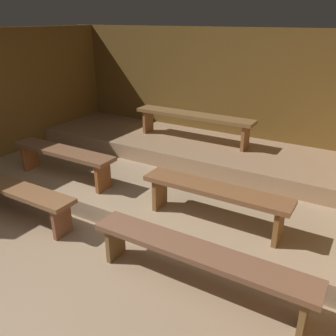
# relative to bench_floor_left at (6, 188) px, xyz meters

# --- Properties ---
(ground) EXTENTS (6.17, 4.98, 0.08)m
(ground) POSITION_rel_bench_floor_left_xyz_m (1.34, 1.18, -0.41)
(ground) COLOR #9A7E61
(wall_back) EXTENTS (6.17, 0.06, 2.20)m
(wall_back) POSITION_rel_bench_floor_left_xyz_m (1.34, 3.30, 0.73)
(wall_back) COLOR brown
(wall_back) RESTS_ON ground
(wall_left) EXTENTS (0.06, 4.98, 2.20)m
(wall_left) POSITION_rel_bench_floor_left_xyz_m (-1.37, 1.18, 0.73)
(wall_left) COLOR brown
(wall_left) RESTS_ON ground
(platform_lower) EXTENTS (5.37, 2.88, 0.24)m
(platform_lower) POSITION_rel_bench_floor_left_xyz_m (1.34, 1.83, -0.25)
(platform_lower) COLOR tan
(platform_lower) RESTS_ON ground
(platform_middle) EXTENTS (5.37, 1.44, 0.24)m
(platform_middle) POSITION_rel_bench_floor_left_xyz_m (1.34, 2.55, -0.01)
(platform_middle) COLOR #9E7C5C
(platform_middle) RESTS_ON platform_lower
(bench_floor_left) EXTENTS (2.14, 0.32, 0.44)m
(bench_floor_left) POSITION_rel_bench_floor_left_xyz_m (0.00, 0.00, 0.00)
(bench_floor_left) COLOR brown
(bench_floor_left) RESTS_ON ground
(bench_floor_right) EXTENTS (2.14, 0.32, 0.44)m
(bench_floor_right) POSITION_rel_bench_floor_left_xyz_m (2.68, 0.00, 0.00)
(bench_floor_right) COLOR brown
(bench_floor_right) RESTS_ON ground
(bench_lower_left) EXTENTS (1.65, 0.32, 0.44)m
(bench_lower_left) POSITION_rel_bench_floor_left_xyz_m (0.20, 0.80, 0.23)
(bench_lower_left) COLOR brown
(bench_lower_left) RESTS_ON platform_lower
(bench_lower_right) EXTENTS (1.65, 0.32, 0.44)m
(bench_lower_right) POSITION_rel_bench_floor_left_xyz_m (2.49, 0.80, 0.23)
(bench_lower_right) COLOR brown
(bench_lower_right) RESTS_ON platform_lower
(bench_middle_center) EXTENTS (2.02, 0.32, 0.44)m
(bench_middle_center) POSITION_rel_bench_floor_left_xyz_m (1.27, 2.64, 0.47)
(bench_middle_center) COLOR brown
(bench_middle_center) RESTS_ON platform_middle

